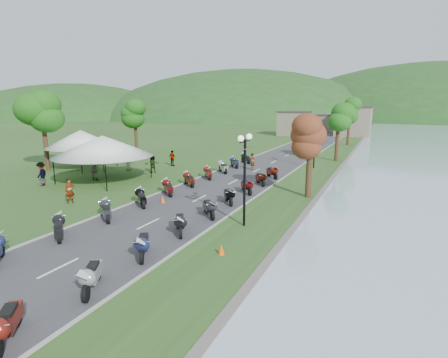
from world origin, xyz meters
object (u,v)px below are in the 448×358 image
at_px(vendor_tent_main, 104,158).
at_px(pedestrian_c, 43,186).
at_px(pedestrian_b, 95,180).
at_px(pedestrian_a, 71,203).

xyz_separation_m(vendor_tent_main, pedestrian_c, (-3.41, -3.61, -2.00)).
distance_m(vendor_tent_main, pedestrian_c, 5.35).
height_order(vendor_tent_main, pedestrian_c, vendor_tent_main).
distance_m(vendor_tent_main, pedestrian_b, 2.27).
bearing_deg(pedestrian_b, pedestrian_c, 53.34).
relative_size(vendor_tent_main, pedestrian_a, 3.31).
bearing_deg(pedestrian_a, vendor_tent_main, 49.20).
bearing_deg(vendor_tent_main, pedestrian_c, -133.30).
relative_size(vendor_tent_main, pedestrian_c, 2.88).
relative_size(pedestrian_a, pedestrian_b, 1.02).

